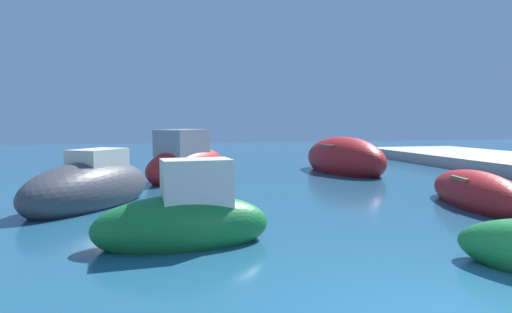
# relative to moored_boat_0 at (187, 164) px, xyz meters

# --- Properties ---
(moored_boat_0) EXTENTS (4.09, 4.40, 2.20)m
(moored_boat_0) POSITION_rel_moored_boat_0_xyz_m (0.00, 0.00, 0.00)
(moored_boat_0) COLOR #B21E1E
(moored_boat_0) RESTS_ON ground
(moored_boat_1) EXTENTS (2.00, 4.17, 1.16)m
(moored_boat_1) POSITION_rel_moored_boat_0_xyz_m (6.72, -6.80, -0.25)
(moored_boat_1) COLOR #B21E1E
(moored_boat_1) RESTS_ON ground
(moored_boat_3) EXTENTS (3.19, 1.49, 1.75)m
(moored_boat_3) POSITION_rel_moored_boat_0_xyz_m (-0.71, -8.63, -0.15)
(moored_boat_3) COLOR #197233
(moored_boat_3) RESTS_ON ground
(moored_boat_7) EXTENTS (2.77, 5.34, 1.92)m
(moored_boat_7) POSITION_rel_moored_boat_0_xyz_m (6.62, 1.05, -0.04)
(moored_boat_7) COLOR #B21E1E
(moored_boat_7) RESTS_ON ground
(moored_boat_8) EXTENTS (3.75, 4.48, 1.76)m
(moored_boat_8) POSITION_rel_moored_boat_0_xyz_m (-2.79, -4.52, -0.11)
(moored_boat_8) COLOR #3F3F47
(moored_boat_8) RESTS_ON ground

